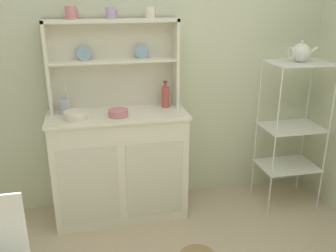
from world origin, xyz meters
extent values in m
cube|color=beige|center=(0.00, 1.62, 1.25)|extent=(3.84, 0.05, 2.50)
cube|color=silver|center=(-0.23, 1.37, 0.45)|extent=(1.06, 0.42, 0.90)
cube|color=beige|center=(-0.48, 1.16, 0.41)|extent=(0.44, 0.01, 0.63)
cube|color=beige|center=(0.03, 1.16, 0.41)|extent=(0.44, 0.01, 0.63)
cube|color=white|center=(-0.23, 1.37, 0.89)|extent=(1.09, 0.45, 0.02)
cube|color=silver|center=(-0.23, 1.57, 1.25)|extent=(1.01, 0.02, 0.70)
cube|color=silver|center=(-0.72, 1.49, 1.25)|extent=(0.02, 0.18, 0.70)
cube|color=silver|center=(0.27, 1.49, 1.25)|extent=(0.02, 0.18, 0.70)
cube|color=silver|center=(-0.23, 1.49, 1.29)|extent=(0.97, 0.16, 0.02)
cube|color=silver|center=(-0.23, 1.49, 1.59)|extent=(1.01, 0.18, 0.02)
cylinder|color=#8EB2D1|center=(-0.45, 1.53, 1.35)|extent=(0.11, 0.03, 0.11)
cylinder|color=#8EB2D1|center=(0.00, 1.53, 1.35)|extent=(0.11, 0.03, 0.11)
cylinder|color=silver|center=(1.00, 1.09, 0.63)|extent=(0.01, 0.01, 1.27)
cylinder|color=silver|center=(1.47, 1.09, 0.63)|extent=(0.01, 0.01, 1.27)
cylinder|color=silver|center=(1.00, 1.43, 0.63)|extent=(0.01, 0.01, 1.27)
cylinder|color=silver|center=(1.47, 1.43, 0.63)|extent=(0.01, 0.01, 1.27)
cube|color=silver|center=(1.23, 1.26, 1.26)|extent=(0.49, 0.36, 0.01)
cube|color=silver|center=(1.23, 1.26, 0.71)|extent=(0.49, 0.36, 0.01)
cube|color=silver|center=(1.23, 1.26, 0.35)|extent=(0.49, 0.36, 0.01)
cylinder|color=#D17A84|center=(-0.52, 1.49, 1.65)|extent=(0.08, 0.08, 0.09)
torus|color=#D17A84|center=(-0.47, 1.49, 1.66)|extent=(0.01, 0.05, 0.05)
cylinder|color=#B79ECC|center=(-0.23, 1.49, 1.65)|extent=(0.07, 0.07, 0.08)
torus|color=#B79ECC|center=(-0.18, 1.49, 1.65)|extent=(0.01, 0.05, 0.05)
cylinder|color=silver|center=(0.07, 1.49, 1.65)|extent=(0.07, 0.07, 0.08)
torus|color=silver|center=(0.11, 1.49, 1.65)|extent=(0.01, 0.05, 0.05)
cylinder|color=silver|center=(-0.54, 1.29, 0.93)|extent=(0.17, 0.17, 0.06)
cylinder|color=#D17A84|center=(-0.23, 1.29, 0.93)|extent=(0.15, 0.15, 0.05)
cylinder|color=#B74C47|center=(0.18, 1.45, 0.98)|extent=(0.06, 0.06, 0.17)
cylinder|color=#B74C47|center=(0.18, 1.45, 1.09)|extent=(0.03, 0.03, 0.04)
cylinder|color=#4C382D|center=(0.18, 1.45, 1.11)|extent=(0.03, 0.03, 0.01)
cylinder|color=#B2B7C6|center=(-0.63, 1.45, 0.96)|extent=(0.08, 0.08, 0.11)
cylinder|color=silver|center=(-0.61, 1.46, 1.03)|extent=(0.02, 0.02, 0.16)
ellipsoid|color=silver|center=(-0.61, 1.46, 1.11)|extent=(0.02, 0.01, 0.01)
cylinder|color=silver|center=(-0.60, 1.44, 1.03)|extent=(0.01, 0.02, 0.17)
ellipsoid|color=silver|center=(-0.60, 1.44, 1.12)|extent=(0.02, 0.01, 0.01)
sphere|color=white|center=(1.23, 1.26, 1.34)|extent=(0.15, 0.15, 0.15)
sphere|color=silver|center=(1.23, 1.26, 1.42)|extent=(0.02, 0.02, 0.02)
cylinder|color=white|center=(1.34, 1.26, 1.35)|extent=(0.09, 0.02, 0.07)
torus|color=white|center=(1.15, 1.26, 1.34)|extent=(0.01, 0.09, 0.09)
camera|label=1|loc=(-0.42, -1.39, 1.79)|focal=39.37mm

